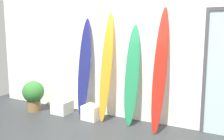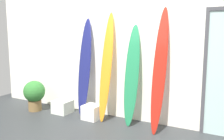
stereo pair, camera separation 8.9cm
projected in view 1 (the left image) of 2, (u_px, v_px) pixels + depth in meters
name	position (u px, v px, depth m)	size (l,w,h in m)	color
wall_back	(134.00, 51.00, 4.90)	(7.20, 0.20, 2.80)	white
surfboard_navy	(84.00, 68.00, 5.13)	(0.29, 0.37, 2.06)	navy
surfboard_sunset	(106.00, 67.00, 4.85)	(0.25, 0.46, 2.17)	orange
surfboard_emerald	(132.00, 75.00, 4.64)	(0.30, 0.41, 1.92)	#237D4D
surfboard_crimson	(160.00, 70.00, 4.29)	(0.24, 0.54, 2.22)	#B02014
display_block_left	(62.00, 107.00, 5.38)	(0.37, 0.37, 0.28)	silver
display_block_center	(92.00, 112.00, 5.00)	(0.34, 0.34, 0.29)	white
potted_plant	(33.00, 94.00, 5.50)	(0.48, 0.48, 0.69)	olive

